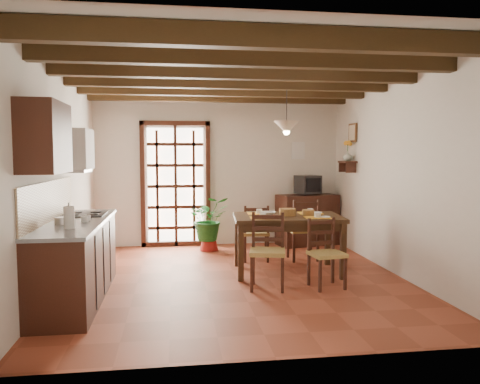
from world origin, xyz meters
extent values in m
plane|color=brown|center=(0.00, 0.00, 0.00)|extent=(5.00, 5.00, 0.00)
cube|color=silver|center=(0.00, 2.50, 1.40)|extent=(4.50, 0.02, 2.80)
cube|color=silver|center=(0.00, -2.50, 1.40)|extent=(4.50, 0.02, 2.80)
cube|color=silver|center=(-2.25, 0.00, 1.40)|extent=(0.02, 5.00, 2.80)
cube|color=silver|center=(2.25, 0.00, 1.40)|extent=(0.02, 5.00, 2.80)
cube|color=white|center=(0.00, 0.00, 2.80)|extent=(4.50, 5.00, 0.02)
cube|color=#2F1F0E|center=(0.00, -2.10, 2.69)|extent=(4.50, 0.14, 0.20)
cube|color=#2F1F0E|center=(0.00, -1.26, 2.69)|extent=(4.50, 0.14, 0.20)
cube|color=#2F1F0E|center=(0.00, -0.42, 2.69)|extent=(4.50, 0.14, 0.20)
cube|color=#2F1F0E|center=(0.00, 0.42, 2.69)|extent=(4.50, 0.14, 0.20)
cube|color=#2F1F0E|center=(0.00, 1.26, 2.69)|extent=(4.50, 0.14, 0.20)
cube|color=#2F1F0E|center=(0.00, 2.10, 2.69)|extent=(4.50, 0.14, 0.20)
cube|color=white|center=(-0.80, 2.49, 1.10)|extent=(1.01, 0.02, 2.11)
cube|color=#331810|center=(-0.80, 2.44, 2.24)|extent=(1.26, 0.10, 0.08)
cube|color=#331810|center=(-1.39, 2.44, 1.10)|extent=(0.08, 0.10, 2.28)
cube|color=#331810|center=(-0.21, 2.44, 1.10)|extent=(0.08, 0.10, 2.28)
cube|color=#331810|center=(-0.80, 2.42, 1.10)|extent=(1.01, 0.03, 2.02)
cube|color=#331810|center=(-1.95, -0.60, 0.44)|extent=(0.60, 2.20, 0.88)
cube|color=slate|center=(-1.95, -0.60, 0.90)|extent=(0.64, 2.25, 0.04)
cube|color=tan|center=(-2.23, -0.60, 1.13)|extent=(0.02, 2.20, 0.50)
cube|color=#331810|center=(-2.08, -1.30, 1.85)|extent=(0.35, 0.80, 0.70)
cube|color=white|center=(-2.05, -0.05, 1.75)|extent=(0.38, 0.60, 0.50)
cube|color=silver|center=(-2.05, -0.05, 1.48)|extent=(0.32, 0.55, 0.04)
cube|color=black|center=(-1.95, -0.05, 0.93)|extent=(0.50, 0.55, 0.02)
cylinder|color=white|center=(-1.90, -1.15, 1.03)|extent=(0.11, 0.11, 0.24)
cylinder|color=silver|center=(-2.05, -0.85, 0.95)|extent=(0.14, 0.14, 0.10)
cube|color=#372211|center=(0.76, 0.27, 0.79)|extent=(1.58, 1.08, 0.05)
cube|color=#372211|center=(0.76, 0.27, 0.71)|extent=(1.42, 0.98, 0.11)
cube|color=#372211|center=(1.48, 0.64, 0.38)|extent=(0.08, 0.08, 0.76)
cube|color=#372211|center=(0.11, 0.75, 0.38)|extent=(0.08, 0.08, 0.76)
cube|color=#372211|center=(1.42, -0.20, 0.38)|extent=(0.08, 0.08, 0.76)
cube|color=#372211|center=(0.04, -0.09, 0.38)|extent=(0.08, 0.08, 0.76)
cube|color=#A88E47|center=(0.32, -0.48, 0.47)|extent=(0.52, 0.50, 0.05)
cube|color=#331810|center=(0.36, -0.31, 0.71)|extent=(0.43, 0.13, 0.48)
cube|color=#331810|center=(0.32, -0.48, 0.23)|extent=(0.49, 0.48, 0.47)
cube|color=#A88E47|center=(1.08, -0.54, 0.43)|extent=(0.46, 0.44, 0.05)
cube|color=#331810|center=(1.05, -0.38, 0.65)|extent=(0.40, 0.10, 0.44)
cube|color=#331810|center=(1.08, -0.54, 0.21)|extent=(0.43, 0.42, 0.43)
cube|color=#A88E47|center=(0.45, 1.09, 0.44)|extent=(0.45, 0.43, 0.05)
cube|color=#331810|center=(0.43, 0.92, 0.67)|extent=(0.41, 0.08, 0.45)
cube|color=#331810|center=(0.45, 1.09, 0.22)|extent=(0.43, 0.41, 0.44)
cube|color=#A88E47|center=(1.20, 1.03, 0.48)|extent=(0.46, 0.44, 0.05)
cube|color=#331810|center=(1.20, 0.84, 0.73)|extent=(0.45, 0.05, 0.50)
cube|color=#331810|center=(1.20, 1.03, 0.24)|extent=(0.44, 0.42, 0.48)
cube|color=yellow|center=(0.39, 0.04, 0.88)|extent=(0.34, 0.26, 0.01)
cube|color=yellow|center=(1.14, 0.04, 0.88)|extent=(0.34, 0.26, 0.01)
cube|color=yellow|center=(0.39, 0.51, 0.88)|extent=(0.34, 0.26, 0.01)
cube|color=yellow|center=(1.14, 0.51, 0.88)|extent=(0.34, 0.26, 0.01)
cylinder|color=olive|center=(0.76, 0.27, 0.93)|extent=(0.24, 0.24, 0.10)
imported|color=white|center=(0.50, 0.35, 0.84)|extent=(0.24, 0.24, 0.05)
cube|color=#331810|center=(1.62, 2.23, 0.47)|extent=(1.18, 0.73, 0.93)
cube|color=black|center=(1.62, 2.23, 1.12)|extent=(0.48, 0.46, 0.33)
cube|color=black|center=(1.62, 2.05, 1.12)|extent=(0.31, 0.12, 0.25)
cube|color=white|center=(1.50, 2.48, 1.75)|extent=(0.25, 0.03, 0.32)
cone|color=maroon|center=(-0.23, 1.93, 0.11)|extent=(0.33, 0.33, 0.20)
imported|color=#144C19|center=(-0.23, 1.93, 0.57)|extent=(2.03, 1.82, 2.00)
cube|color=#331810|center=(2.14, 1.60, 1.55)|extent=(0.20, 0.42, 0.03)
cube|color=#331810|center=(2.14, 1.43, 1.46)|extent=(0.18, 0.03, 0.18)
cube|color=#331810|center=(2.14, 1.77, 1.46)|extent=(0.18, 0.03, 0.18)
imported|color=#B2BFB2|center=(2.14, 1.60, 1.65)|extent=(0.15, 0.15, 0.15)
sphere|color=yellow|center=(2.14, 1.60, 1.86)|extent=(0.14, 0.14, 0.14)
cylinder|color=#144C19|center=(2.14, 1.60, 1.71)|extent=(0.01, 0.01, 0.28)
cube|color=brown|center=(2.23, 1.60, 2.05)|extent=(0.03, 0.32, 0.32)
cube|color=#C3B292|center=(2.21, 1.60, 2.05)|extent=(0.01, 0.26, 0.26)
cylinder|color=black|center=(0.76, 0.37, 2.45)|extent=(0.01, 0.01, 0.70)
cone|color=beige|center=(0.76, 0.37, 2.08)|extent=(0.36, 0.36, 0.14)
sphere|color=#FFD88C|center=(0.76, 0.37, 2.00)|extent=(0.09, 0.09, 0.09)
camera|label=1|loc=(-0.81, -6.14, 1.69)|focal=35.00mm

